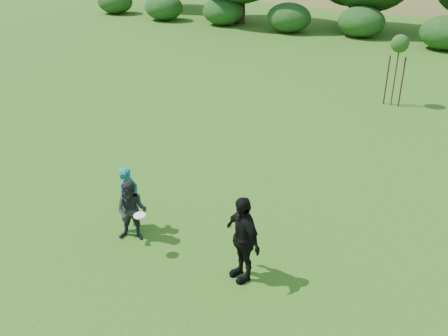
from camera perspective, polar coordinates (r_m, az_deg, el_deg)
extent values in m
plane|color=#19470C|center=(11.06, -8.18, -11.00)|extent=(120.00, 120.00, 0.00)
imported|color=#18696E|center=(11.97, -10.83, -3.51)|extent=(0.42, 0.61, 1.62)
imported|color=black|center=(11.60, -10.50, -4.86)|extent=(0.89, 0.81, 1.49)
imported|color=black|center=(10.11, 2.12, -8.07)|extent=(1.20, 0.94, 1.89)
cylinder|color=white|center=(10.96, -9.62, -5.37)|extent=(0.27, 0.27, 0.04)
cylinder|color=#392016|center=(21.38, 18.98, 10.01)|extent=(0.05, 0.05, 2.50)
sphere|color=#264A1A|center=(21.11, 19.47, 13.26)|extent=(0.70, 0.70, 0.70)
cylinder|color=#3C2217|center=(21.51, 18.10, 9.53)|extent=(0.06, 0.06, 2.00)
cylinder|color=#3A2116|center=(21.39, 19.67, 9.22)|extent=(0.06, 0.06, 2.00)
ellipsoid|color=olive|center=(84.76, 9.09, 12.80)|extent=(110.00, 70.00, 44.00)
ellipsoid|color=olive|center=(67.15, 21.44, 11.83)|extent=(80.00, 50.00, 28.00)
cylinder|color=#3A2616|center=(38.94, 1.88, 18.44)|extent=(0.73, 0.73, 3.15)
cylinder|color=#3A2616|center=(37.40, 16.15, 16.93)|extent=(0.68, 0.68, 2.80)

